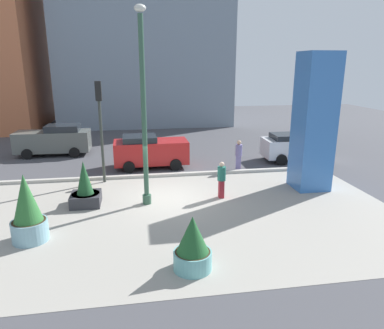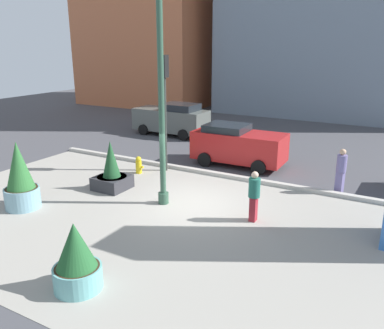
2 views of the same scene
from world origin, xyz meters
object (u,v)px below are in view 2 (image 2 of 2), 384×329
object	(u,v)px
potted_plant_near_left	(76,260)
potted_plant_mid_plaza	(20,179)
potted_plant_by_pillar	(112,172)
pedestrian_by_curb	(254,194)
car_curb_east	(172,119)
lamp_post	(161,94)
car_intersection	(238,145)
pedestrian_on_sidewalk	(341,169)
fire_hydrant	(139,165)
traffic_light_corner	(165,95)

from	to	relation	value
potted_plant_near_left	potted_plant_mid_plaza	bearing A→B (deg)	153.13
potted_plant_by_pillar	pedestrian_by_curb	xyz separation A→B (m)	(5.74, -0.08, 0.21)
pedestrian_by_curb	potted_plant_near_left	bearing A→B (deg)	-111.81
car_curb_east	lamp_post	bearing A→B (deg)	-59.49
car_intersection	pedestrian_on_sidewalk	distance (m)	4.96
lamp_post	pedestrian_on_sidewalk	distance (m)	7.13
potted_plant_by_pillar	fire_hydrant	bearing A→B (deg)	97.40
fire_hydrant	car_curb_east	world-z (taller)	car_curb_east
potted_plant_by_pillar	fire_hydrant	distance (m)	2.10
lamp_post	traffic_light_corner	bearing A→B (deg)	121.52
potted_plant_near_left	car_intersection	bearing A→B (deg)	93.58
potted_plant_by_pillar	potted_plant_near_left	world-z (taller)	potted_plant_by_pillar
lamp_post	car_curb_east	world-z (taller)	lamp_post
traffic_light_corner	car_curb_east	world-z (taller)	traffic_light_corner
fire_hydrant	car_intersection	world-z (taller)	car_intersection
potted_plant_near_left	car_curb_east	bearing A→B (deg)	114.41
car_intersection	potted_plant_near_left	bearing A→B (deg)	-86.42
pedestrian_by_curb	pedestrian_on_sidewalk	xyz separation A→B (m)	(1.91, 3.86, 0.04)
car_curb_east	car_intersection	size ratio (longest dim) A/B	1.11
pedestrian_by_curb	car_curb_east	bearing A→B (deg)	133.62
lamp_post	potted_plant_near_left	bearing A→B (deg)	-78.15
lamp_post	car_intersection	world-z (taller)	lamp_post
car_curb_east	car_intersection	bearing A→B (deg)	-32.79
fire_hydrant	traffic_light_corner	distance (m)	3.16
car_intersection	pedestrian_by_curb	xyz separation A→B (m)	(2.82, -5.37, -0.04)
lamp_post	pedestrian_by_curb	xyz separation A→B (m)	(3.24, 0.18, -2.88)
potted_plant_by_pillar	traffic_light_corner	size ratio (longest dim) A/B	0.39
potted_plant_mid_plaza	potted_plant_by_pillar	world-z (taller)	potted_plant_mid_plaza
car_curb_east	potted_plant_by_pillar	bearing A→B (deg)	-71.67
traffic_light_corner	car_intersection	bearing A→B (deg)	44.23
potted_plant_near_left	pedestrian_on_sidewalk	xyz separation A→B (m)	(4.06, 9.23, 0.21)
traffic_light_corner	car_intersection	xyz separation A→B (m)	(2.39, 2.33, -2.34)
potted_plant_near_left	car_intersection	size ratio (longest dim) A/B	0.39
car_intersection	pedestrian_by_curb	world-z (taller)	car_intersection
lamp_post	potted_plant_mid_plaza	bearing A→B (deg)	-145.96
traffic_light_corner	car_curb_east	size ratio (longest dim) A/B	1.07
car_intersection	car_curb_east	bearing A→B (deg)	147.21
traffic_light_corner	potted_plant_near_left	bearing A→B (deg)	-69.99
traffic_light_corner	car_curb_east	distance (m)	7.47
potted_plant_mid_plaza	traffic_light_corner	bearing A→B (deg)	71.60
car_intersection	potted_plant_by_pillar	bearing A→B (deg)	-118.93
potted_plant_near_left	car_curb_east	size ratio (longest dim) A/B	0.36
potted_plant_mid_plaza	fire_hydrant	bearing A→B (deg)	76.89
fire_hydrant	pedestrian_by_curb	xyz separation A→B (m)	(6.01, -2.14, 0.53)
potted_plant_by_pillar	potted_plant_near_left	distance (m)	6.54
potted_plant_mid_plaza	potted_plant_near_left	xyz separation A→B (m)	(5.02, -2.54, -0.28)
lamp_post	pedestrian_on_sidewalk	bearing A→B (deg)	38.10
pedestrian_on_sidewalk	potted_plant_mid_plaza	bearing A→B (deg)	-143.60
potted_plant_near_left	fire_hydrant	bearing A→B (deg)	117.20
lamp_post	potted_plant_mid_plaza	distance (m)	5.49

